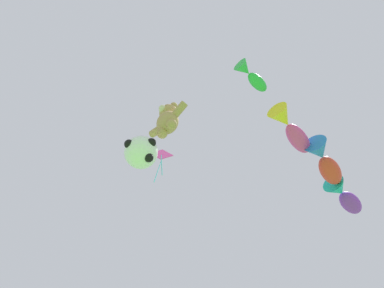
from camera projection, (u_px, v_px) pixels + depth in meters
The scene contains 7 objects.
teddy_bear_kite at pixel (168, 120), 12.25m from camera, with size 1.69×0.74×1.71m.
soccer_ball_kite at pixel (141, 152), 11.08m from camera, with size 1.10×1.09×1.01m.
fish_kite_emerald at pixel (251, 76), 14.68m from camera, with size 0.62×1.55×0.61m.
fish_kite_magenta at pixel (290, 128), 15.03m from camera, with size 1.09×2.50×0.88m.
fish_kite_crimson at pixel (325, 161), 15.63m from camera, with size 1.39×2.51×1.02m.
fish_kite_violet at pixel (344, 196), 16.72m from camera, with size 1.02×2.20×0.99m.
diamond_kite at pixel (161, 157), 15.49m from camera, with size 0.64×0.80×2.48m.
Camera 1 is at (6.02, 0.44, 0.89)m, focal length 35.00 mm.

